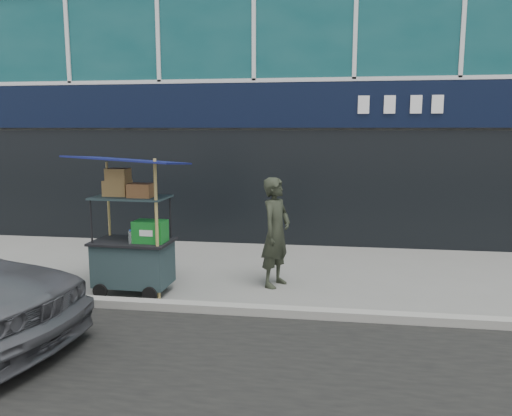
# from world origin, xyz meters

# --- Properties ---
(ground) EXTENTS (80.00, 80.00, 0.00)m
(ground) POSITION_xyz_m (0.00, 0.00, 0.00)
(ground) COLOR slate
(ground) RESTS_ON ground
(curb) EXTENTS (80.00, 0.18, 0.12)m
(curb) POSITION_xyz_m (0.00, -0.20, 0.06)
(curb) COLOR gray
(curb) RESTS_ON ground
(vendor_cart) EXTENTS (1.57, 1.14, 2.07)m
(vendor_cart) POSITION_xyz_m (-1.28, 0.42, 0.73)
(vendor_cart) COLOR #1B2D2F
(vendor_cart) RESTS_ON ground
(vendor_man) EXTENTS (0.62, 0.73, 1.70)m
(vendor_man) POSITION_xyz_m (0.76, 1.09, 0.85)
(vendor_man) COLOR #24291E
(vendor_man) RESTS_ON ground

